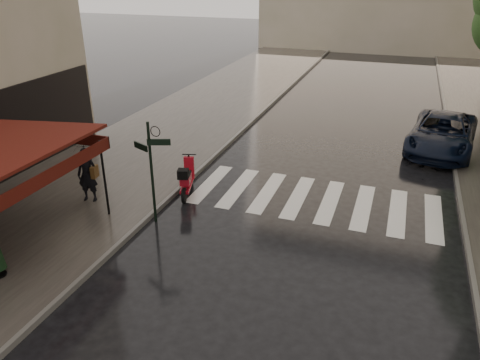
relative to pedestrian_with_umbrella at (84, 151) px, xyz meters
The scene contains 9 objects.
ground 5.32m from the pedestrian_with_umbrella, 42.00° to the right, with size 120.00×120.00×0.00m, color black.
sidewalk_near 8.85m from the pedestrian_with_umbrella, 95.11° to the left, with size 6.00×60.00×0.12m, color #38332D.
curb_near 9.10m from the pedestrian_with_umbrella, 75.24° to the left, with size 0.12×60.00×0.16m, color #595651.
curb_far 14.23m from the pedestrian_with_umbrella, 37.72° to the left, with size 0.12×60.00×0.16m, color #595651.
crosswalk 7.42m from the pedestrian_with_umbrella, 21.53° to the left, with size 7.85×3.20×0.01m.
signpost 2.56m from the pedestrian_with_umbrella, ahead, with size 1.17×0.29×3.10m.
pedestrian_with_umbrella is the anchor object (origin of this frame).
scooter 3.33m from the pedestrian_with_umbrella, 31.51° to the left, with size 0.77×1.76×1.19m.
parked_car 13.96m from the pedestrian_with_umbrella, 39.57° to the left, with size 2.42×5.25×1.46m, color black.
Camera 1 is at (5.22, -7.66, 6.95)m, focal length 35.00 mm.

